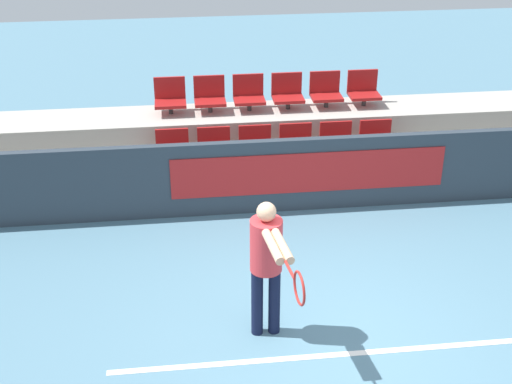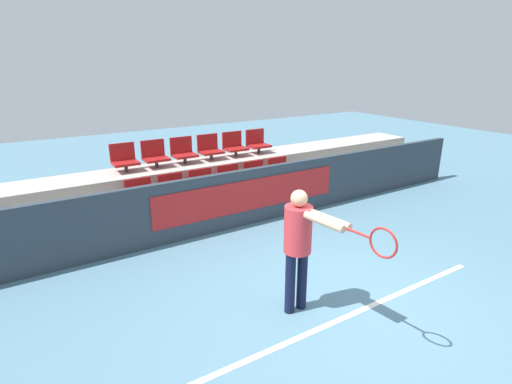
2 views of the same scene
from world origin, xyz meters
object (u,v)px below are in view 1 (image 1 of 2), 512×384
(stadium_chair_2, at_px, (256,146))
(stadium_chair_4, at_px, (337,142))
(stadium_chair_10, at_px, (326,91))
(stadium_chair_0, at_px, (173,150))
(stadium_chair_9, at_px, (287,93))
(stadium_chair_1, at_px, (214,148))
(stadium_chair_8, at_px, (249,94))
(stadium_chair_7, at_px, (210,96))
(stadium_chair_6, at_px, (170,97))
(stadium_chair_5, at_px, (376,141))
(stadium_chair_3, at_px, (296,144))
(stadium_chair_11, at_px, (363,90))
(tennis_player, at_px, (267,258))

(stadium_chair_2, relative_size, stadium_chair_4, 1.00)
(stadium_chair_10, bearing_deg, stadium_chair_0, -159.47)
(stadium_chair_2, height_order, stadium_chair_9, stadium_chair_9)
(stadium_chair_2, bearing_deg, stadium_chair_9, 56.28)
(stadium_chair_1, distance_m, stadium_chair_8, 1.22)
(stadium_chair_1, relative_size, stadium_chair_7, 1.00)
(stadium_chair_2, bearing_deg, stadium_chair_7, 123.72)
(stadium_chair_6, xyz_separation_m, stadium_chair_9, (1.86, 0.00, 0.00))
(stadium_chair_4, xyz_separation_m, stadium_chair_5, (0.62, 0.00, 0.00))
(stadium_chair_2, distance_m, stadium_chair_9, 1.22)
(stadium_chair_3, bearing_deg, stadium_chair_2, 180.00)
(stadium_chair_2, relative_size, stadium_chair_7, 1.00)
(stadium_chair_9, relative_size, stadium_chair_10, 1.00)
(stadium_chair_2, xyz_separation_m, stadium_chair_5, (1.86, 0.00, 0.00))
(stadium_chair_11, bearing_deg, stadium_chair_4, -123.72)
(stadium_chair_3, height_order, stadium_chair_6, stadium_chair_6)
(stadium_chair_7, height_order, stadium_chair_9, same)
(stadium_chair_2, distance_m, stadium_chair_10, 1.63)
(stadium_chair_0, relative_size, stadium_chair_2, 1.00)
(stadium_chair_11, bearing_deg, stadium_chair_2, -153.46)
(stadium_chair_3, relative_size, stadium_chair_7, 1.00)
(stadium_chair_4, relative_size, stadium_chair_10, 1.00)
(stadium_chair_0, distance_m, stadium_chair_5, 3.10)
(stadium_chair_3, xyz_separation_m, stadium_chair_6, (-1.86, 0.93, 0.49))
(stadium_chair_2, bearing_deg, stadium_chair_11, 26.54)
(stadium_chair_0, bearing_deg, stadium_chair_5, 0.00)
(stadium_chair_1, height_order, stadium_chair_11, stadium_chair_11)
(tennis_player, bearing_deg, stadium_chair_10, 63.98)
(stadium_chair_2, relative_size, stadium_chair_3, 1.00)
(stadium_chair_10, bearing_deg, stadium_chair_2, -143.16)
(stadium_chair_5, relative_size, stadium_chair_7, 1.00)
(stadium_chair_5, bearing_deg, stadium_chair_10, 123.72)
(stadium_chair_3, xyz_separation_m, stadium_chair_9, (0.00, 0.93, 0.49))
(stadium_chair_6, xyz_separation_m, tennis_player, (0.95, -4.44, -0.21))
(stadium_chair_4, xyz_separation_m, stadium_chair_11, (0.62, 0.93, 0.49))
(stadium_chair_9, bearing_deg, stadium_chair_2, -123.72)
(stadium_chair_0, relative_size, stadium_chair_11, 1.00)
(stadium_chair_9, bearing_deg, stadium_chair_5, -36.84)
(stadium_chair_2, distance_m, stadium_chair_3, 0.62)
(stadium_chair_9, bearing_deg, stadium_chair_1, -143.16)
(stadium_chair_0, relative_size, stadium_chair_7, 1.00)
(stadium_chair_2, xyz_separation_m, stadium_chair_8, (0.00, 0.93, 0.49))
(stadium_chair_1, xyz_separation_m, stadium_chair_5, (2.48, 0.00, 0.00))
(stadium_chair_3, bearing_deg, stadium_chair_6, 153.46)
(stadium_chair_2, height_order, tennis_player, tennis_player)
(stadium_chair_6, height_order, stadium_chair_9, same)
(stadium_chair_0, relative_size, stadium_chair_6, 1.00)
(stadium_chair_1, height_order, stadium_chair_2, same)
(stadium_chair_7, relative_size, stadium_chair_9, 1.00)
(stadium_chair_7, relative_size, stadium_chair_11, 1.00)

